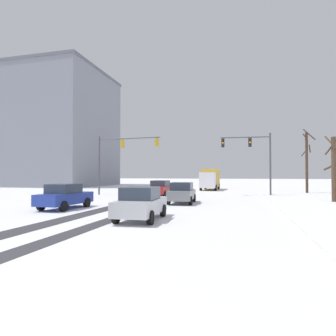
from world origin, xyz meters
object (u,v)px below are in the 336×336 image
(traffic_signal_near_right, at_px, (253,152))
(car_red_lead, at_px, (161,188))
(car_grey_second, at_px, (182,193))
(box_truck_delivery, at_px, (210,179))
(car_blue_third, at_px, (65,196))
(office_building_far_left_block, at_px, (36,131))
(bare_tree_sidewalk_far, at_px, (307,160))
(bare_tree_sidewalk_mid, at_px, (335,165))
(traffic_signal_near_left, at_px, (120,152))
(car_silver_fourth, at_px, (141,203))

(traffic_signal_near_right, height_order, car_red_lead, traffic_signal_near_right)
(car_grey_second, relative_size, box_truck_delivery, 0.56)
(car_blue_third, bearing_deg, box_truck_delivery, 75.35)
(box_truck_delivery, bearing_deg, office_building_far_left_block, 167.73)
(traffic_signal_near_right, relative_size, bare_tree_sidewalk_far, 0.85)
(bare_tree_sidewalk_mid, bearing_deg, box_truck_delivery, 126.98)
(car_grey_second, xyz_separation_m, box_truck_delivery, (0.04, 20.25, 0.82))
(office_building_far_left_block, bearing_deg, bare_tree_sidewalk_mid, -26.17)
(traffic_signal_near_left, bearing_deg, traffic_signal_near_right, 8.37)
(traffic_signal_near_right, bearing_deg, bare_tree_sidewalk_far, 47.01)
(car_silver_fourth, distance_m, bare_tree_sidewalk_far, 27.74)
(bare_tree_sidewalk_mid, relative_size, office_building_far_left_block, 0.19)
(car_blue_third, height_order, box_truck_delivery, box_truck_delivery)
(traffic_signal_near_left, relative_size, traffic_signal_near_right, 1.12)
(car_silver_fourth, height_order, bare_tree_sidewalk_far, bare_tree_sidewalk_far)
(office_building_far_left_block, bearing_deg, car_grey_second, -37.82)
(traffic_signal_near_right, relative_size, car_silver_fourth, 1.56)
(traffic_signal_near_left, height_order, traffic_signal_near_right, same)
(traffic_signal_near_right, height_order, car_silver_fourth, traffic_signal_near_right)
(traffic_signal_near_right, xyz_separation_m, bare_tree_sidewalk_far, (6.56, 7.04, -0.62))
(car_red_lead, height_order, car_blue_third, same)
(traffic_signal_near_right, xyz_separation_m, box_truck_delivery, (-5.58, 11.20, -2.97))
(car_grey_second, distance_m, bare_tree_sidewalk_mid, 12.93)
(traffic_signal_near_right, height_order, car_blue_third, traffic_signal_near_right)
(car_grey_second, bearing_deg, box_truck_delivery, 89.88)
(traffic_signal_near_left, height_order, car_grey_second, traffic_signal_near_left)
(bare_tree_sidewalk_far, bearing_deg, traffic_signal_near_left, -156.08)
(traffic_signal_near_left, bearing_deg, bare_tree_sidewalk_far, 23.92)
(bare_tree_sidewalk_mid, xyz_separation_m, office_building_far_left_block, (-48.19, 23.68, 8.20))
(traffic_signal_near_left, distance_m, car_red_lead, 6.10)
(traffic_signal_near_right, distance_m, bare_tree_sidewalk_far, 9.64)
(car_red_lead, distance_m, box_truck_delivery, 14.10)
(bare_tree_sidewalk_mid, bearing_deg, car_blue_third, -152.04)
(traffic_signal_near_left, distance_m, office_building_far_left_block, 35.66)
(car_red_lead, distance_m, car_silver_fourth, 15.49)
(car_grey_second, relative_size, car_blue_third, 1.01)
(traffic_signal_near_left, height_order, bare_tree_sidewalk_mid, traffic_signal_near_left)
(traffic_signal_near_left, xyz_separation_m, car_blue_third, (1.65, -12.40, -3.88))
(car_grey_second, height_order, bare_tree_sidewalk_far, bare_tree_sidewalk_far)
(car_silver_fourth, height_order, office_building_far_left_block, office_building_far_left_block)
(car_silver_fourth, distance_m, office_building_far_left_block, 52.37)
(traffic_signal_near_left, height_order, car_red_lead, traffic_signal_near_left)
(traffic_signal_near_right, distance_m, car_blue_third, 19.34)
(car_silver_fourth, bearing_deg, bare_tree_sidewalk_mid, 46.61)
(traffic_signal_near_left, height_order, car_silver_fourth, traffic_signal_near_left)
(car_grey_second, distance_m, bare_tree_sidewalk_far, 20.43)
(box_truck_delivery, xyz_separation_m, bare_tree_sidewalk_far, (12.14, -4.16, 2.35))
(car_blue_third, distance_m, bare_tree_sidewalk_mid, 21.16)
(traffic_signal_near_right, xyz_separation_m, car_blue_third, (-12.28, -14.45, -3.79))
(car_red_lead, relative_size, bare_tree_sidewalk_mid, 0.76)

